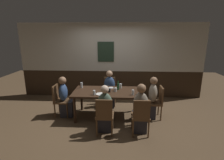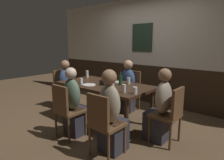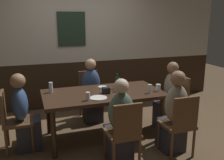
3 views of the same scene
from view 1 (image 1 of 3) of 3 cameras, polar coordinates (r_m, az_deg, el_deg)
The scene contains 23 objects.
ground_plane at distance 4.91m, azimuth -1.44°, elevation -11.91°, with size 12.00×12.00×0.00m, color brown.
wall_back at distance 6.10m, azimuth -0.35°, elevation 6.29°, with size 6.40×0.13×2.60m.
dining_table at distance 4.65m, azimuth -1.50°, elevation -4.58°, with size 1.82×0.94×0.74m.
chair_right_near at distance 3.91m, azimuth 9.52°, elevation -11.40°, with size 0.40×0.40×0.88m.
chair_head_west at distance 4.99m, azimuth -16.95°, elevation -5.95°, with size 0.40×0.40×0.88m.
chair_mid_far at distance 5.54m, azimuth -0.78°, elevation -3.17°, with size 0.40×0.40×0.88m.
chair_head_east at distance 4.80m, azimuth 14.63°, elevation -6.60°, with size 0.40×0.40×0.88m.
chair_mid_near at distance 3.90m, azimuth -2.50°, elevation -11.28°, with size 0.40×0.40×0.88m.
person_right_near at distance 4.05m, azimuth 9.27°, elevation -10.35°, with size 0.34×0.37×1.18m.
person_head_west at distance 4.94m, azimuth -15.15°, elevation -6.27°, with size 0.37×0.34×1.12m.
person_mid_far at distance 5.39m, azimuth -0.89°, elevation -3.84°, with size 0.34×0.37×1.14m.
person_head_east at distance 4.77m, azimuth 12.70°, elevation -6.77°, with size 0.37×0.34×1.15m.
person_mid_near at distance 4.05m, azimuth -2.28°, elevation -10.54°, with size 0.34×0.37×1.13m.
pint_glass_stout at distance 4.43m, azimuth 9.12°, elevation -4.12°, with size 0.07×0.07×0.11m.
tumbler_short at distance 4.36m, azimuth 6.95°, elevation -4.20°, with size 0.06×0.06×0.13m.
highball_clear at distance 4.88m, azimuth 2.84°, elevation -2.02°, with size 0.07×0.07×0.12m.
beer_glass_tall at distance 4.36m, azimuth -5.92°, elevation -4.25°, with size 0.06×0.06×0.12m.
tumbler_water at distance 4.96m, azimuth -10.04°, elevation -1.79°, with size 0.06×0.06×0.16m.
pint_glass_pale at distance 4.58m, azimuth 1.20°, elevation -3.31°, with size 0.07×0.07×0.10m.
beer_bottle_green at distance 4.71m, azimuth 2.01°, elevation -2.13°, with size 0.06×0.06×0.24m.
plate_white_large at distance 4.40m, azimuth -3.70°, elevation -4.65°, with size 0.25×0.25×0.01m, color white.
plate_white_small at distance 4.89m, azimuth -0.40°, elevation -2.60°, with size 0.15×0.15×0.01m, color white.
condiment_caddy at distance 4.55m, azimuth -1.22°, elevation -3.41°, with size 0.11×0.09×0.09m, color black.
Camera 1 is at (0.35, -4.37, 2.22)m, focal length 27.62 mm.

